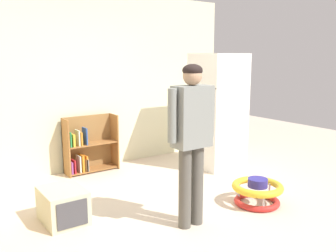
{
  "coord_description": "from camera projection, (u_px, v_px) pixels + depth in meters",
  "views": [
    {
      "loc": [
        -2.2,
        -2.98,
        1.75
      ],
      "look_at": [
        0.15,
        0.33,
        0.97
      ],
      "focal_mm": 39.32,
      "sensor_mm": 36.0,
      "label": 1
    }
  ],
  "objects": [
    {
      "name": "standing_person",
      "position": [
        192.0,
        132.0,
        3.67
      ],
      "size": [
        0.57,
        0.22,
        1.67
      ],
      "color": "#55524B",
      "rests_on": "ground"
    },
    {
      "name": "baby_walker",
      "position": [
        257.0,
        192.0,
        4.37
      ],
      "size": [
        0.6,
        0.6,
        0.32
      ],
      "color": "red",
      "rests_on": "ground"
    },
    {
      "name": "refrigerator",
      "position": [
        218.0,
        111.0,
        5.77
      ],
      "size": [
        0.73,
        0.68,
        1.78
      ],
      "color": "white",
      "rests_on": "ground"
    },
    {
      "name": "bookshelf",
      "position": [
        87.0,
        148.0,
        5.58
      ],
      "size": [
        0.8,
        0.28,
        0.85
      ],
      "color": "#9A6333",
      "rests_on": "ground"
    },
    {
      "name": "ground_plane",
      "position": [
        175.0,
        220.0,
        3.97
      ],
      "size": [
        12.0,
        12.0,
        0.0
      ],
      "primitive_type": "plane",
      "color": "beige",
      "rests_on": "ground"
    },
    {
      "name": "pet_carrier",
      "position": [
        63.0,
        205.0,
        3.91
      ],
      "size": [
        0.42,
        0.55,
        0.36
      ],
      "color": "beige",
      "rests_on": "ground"
    },
    {
      "name": "back_wall",
      "position": [
        84.0,
        82.0,
        5.58
      ],
      "size": [
        5.2,
        0.06,
        2.7
      ],
      "primitive_type": "cube",
      "color": "beige",
      "rests_on": "ground"
    }
  ]
}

